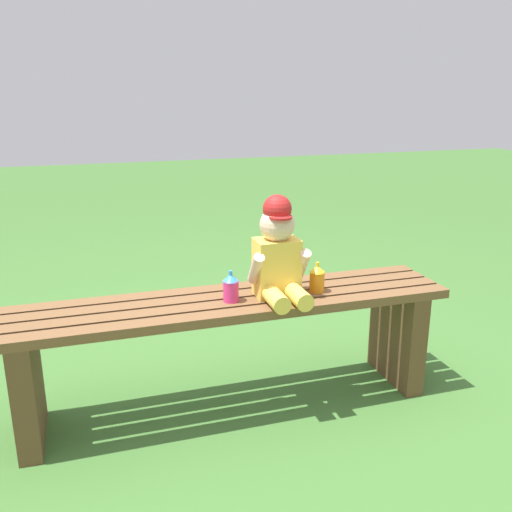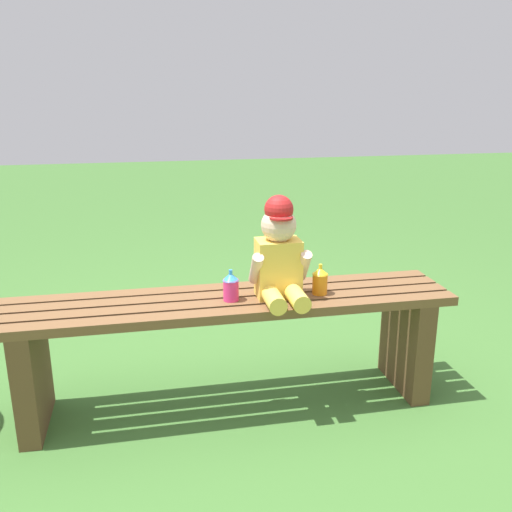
% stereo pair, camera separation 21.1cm
% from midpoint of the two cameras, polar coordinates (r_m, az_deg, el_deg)
% --- Properties ---
extents(ground_plane, '(16.00, 16.00, 0.00)m').
position_cam_midpoint_polar(ground_plane, '(2.41, -5.19, -14.94)').
color(ground_plane, '#3D6B2D').
extents(park_bench, '(1.77, 0.35, 0.47)m').
position_cam_midpoint_polar(park_bench, '(2.26, -5.41, -7.94)').
color(park_bench, brown).
rests_on(park_bench, ground_plane).
extents(child_figure, '(0.23, 0.27, 0.40)m').
position_cam_midpoint_polar(child_figure, '(2.15, -0.51, 0.20)').
color(child_figure, '#F2C64C').
rests_on(child_figure, park_bench).
extents(sippy_cup_left, '(0.06, 0.06, 0.12)m').
position_cam_midpoint_polar(sippy_cup_left, '(2.15, -5.27, -3.20)').
color(sippy_cup_left, '#E5337F').
rests_on(sippy_cup_left, park_bench).
extents(sippy_cup_right, '(0.06, 0.06, 0.12)m').
position_cam_midpoint_polar(sippy_cup_right, '(2.25, 3.58, -2.28)').
color(sippy_cup_right, orange).
rests_on(sippy_cup_right, park_bench).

